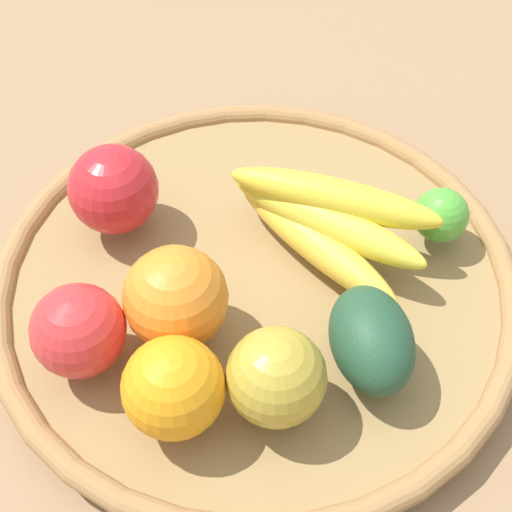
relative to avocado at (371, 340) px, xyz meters
The scene contains 10 objects.
ground_plane 0.14m from the avocado, 32.40° to the right, with size 2.40×2.40×0.00m, color #92704C.
basket 0.13m from the avocado, 32.40° to the right, with size 0.46×0.46×0.04m.
avocado is the anchor object (origin of this frame).
apple_2 0.26m from the avocado, 21.49° to the right, with size 0.08×0.08×0.08m, color red.
apple_1 0.08m from the avocado, 40.13° to the left, with size 0.07×0.07×0.07m, color #B19832.
banana_bunch 0.12m from the avocado, 63.30° to the right, with size 0.19×0.13×0.06m.
orange_1 0.15m from the avocado, ahead, with size 0.08×0.08×0.08m, color orange.
orange_0 0.15m from the avocado, 31.00° to the left, with size 0.07×0.07×0.07m, color orange.
apple_0 0.22m from the avocado, 12.70° to the left, with size 0.07×0.07×0.07m, color red.
lime_0 0.15m from the avocado, 105.35° to the right, with size 0.05×0.05×0.05m, color green.
Camera 1 is at (-0.10, 0.39, 0.54)m, focal length 52.16 mm.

